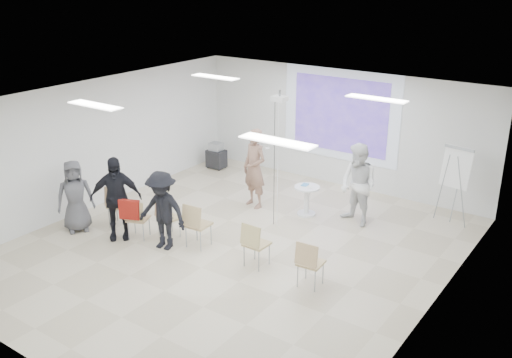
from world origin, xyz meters
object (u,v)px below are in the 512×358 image
Objects in this scene: player_right at (358,181)px; audience_outer at (75,192)px; player_left at (255,163)px; pedestal_table at (307,199)px; flipchart_easel at (456,168)px; audience_mid at (162,206)px; chair_far_left at (118,203)px; audience_left at (115,192)px; av_cart at (216,156)px; chair_right_inner at (254,241)px; chair_right_far at (309,261)px; chair_left_mid at (137,216)px; chair_left_inner at (166,216)px; chair_center at (196,222)px; laptop at (169,216)px.

audience_outer is at bearing -122.27° from player_right.
pedestal_table is at bearing 26.28° from player_left.
pedestal_table is at bearing -143.65° from flipchart_easel.
chair_far_left is at bearing 165.50° from audience_mid.
av_cart is (-1.11, 4.65, -0.68)m from audience_left.
chair_right_inner reaches higher than chair_right_far.
flipchart_easel is 6.65m from av_cart.
chair_left_mid is 1.19× the size of av_cart.
chair_left_mid is 0.47× the size of audience_mid.
pedestal_table is 0.74× the size of chair_far_left.
flipchart_easel reaches higher than chair_right_far.
audience_outer is (-4.77, -3.76, -0.13)m from player_right.
flipchart_easel is at bearing 57.04° from chair_left_inner.
audience_left is at bearing -128.67° from pedestal_table.
audience_outer reaches higher than pedestal_table.
chair_center reaches higher than chair_left_inner.
av_cart is (-3.74, 1.36, -0.06)m from pedestal_table.
pedestal_table is 0.97× the size of av_cart.
flipchart_easel is at bearing -123.47° from laptop.
chair_center is at bearing 27.34° from audience_mid.
player_right is 0.99× the size of audience_left.
audience_left is at bearing -176.87° from chair_right_far.
laptop is at bearing 173.92° from chair_right_far.
flipchart_easel is (2.84, 1.45, 0.90)m from pedestal_table.
chair_left_inner is at bearing -12.54° from chair_far_left.
chair_right_far is (2.63, -0.02, -0.03)m from chair_center.
chair_left_inner is (-0.53, -2.46, -0.57)m from player_left.
chair_far_left reaches higher than chair_center.
audience_mid reaches higher than chair_center.
pedestal_table is 4.20m from chair_far_left.
chair_right_inner is at bearing -166.26° from laptop.
chair_center is 4.91m from av_cart.
chair_right_inner is 0.52× the size of audience_outer.
player_right is at bearing 14.84° from chair_far_left.
chair_right_far is 2.88× the size of laptop.
pedestal_table is at bearing 116.58° from chair_right_far.
chair_right_inner is at bearing -13.65° from chair_left_mid.
chair_left_inner is 2.73× the size of laptop.
pedestal_table is 1.47m from player_left.
flipchart_easel is (5.47, 4.74, 0.27)m from audience_left.
player_right reaches higher than chair_right_inner.
flipchart_easel is 2.39× the size of av_cart.
chair_left_inner is at bearing 119.10° from audience_mid.
audience_mid is (-1.96, -0.40, 0.39)m from chair_right_inner.
audience_left reaches higher than chair_left_inner.
chair_left_inner is 0.63m from audience_mid.
player_left is at bearing 76.63° from audience_mid.
flipchart_easel is at bearing 18.99° from chair_left_mid.
laptop is at bearing -124.31° from pedestal_table.
flipchart_easel is at bearing -19.16° from audience_outer.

